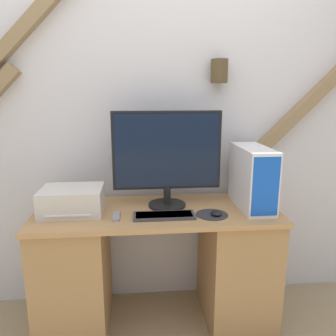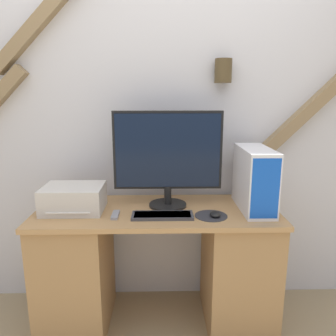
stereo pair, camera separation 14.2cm
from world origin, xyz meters
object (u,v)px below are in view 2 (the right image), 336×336
object	(u,v)px
monitor	(168,155)
printer	(74,198)
keyboard	(162,215)
remote_control	(115,215)
computer_tower	(255,179)
mouse	(215,214)

from	to	relation	value
monitor	printer	size ratio (longest dim) A/B	1.87
monitor	printer	bearing A→B (deg)	-172.96
keyboard	remote_control	bearing A→B (deg)	176.05
monitor	computer_tower	size ratio (longest dim) A/B	1.54
keyboard	mouse	bearing A→B (deg)	-1.54
mouse	remote_control	world-z (taller)	mouse
keyboard	printer	bearing A→B (deg)	167.22
keyboard	mouse	size ratio (longest dim) A/B	4.25
keyboard	mouse	distance (m)	0.31
monitor	keyboard	bearing A→B (deg)	-100.21
mouse	printer	xyz separation A→B (m)	(-0.86, 0.13, 0.06)
mouse	printer	bearing A→B (deg)	171.21
monitor	computer_tower	distance (m)	0.56
monitor	remote_control	bearing A→B (deg)	-150.65
keyboard	remote_control	world-z (taller)	keyboard
mouse	remote_control	xyz separation A→B (m)	(-0.59, 0.03, -0.01)
computer_tower	monitor	bearing A→B (deg)	173.14
printer	remote_control	world-z (taller)	printer
remote_control	mouse	bearing A→B (deg)	-2.68
monitor	remote_control	size ratio (longest dim) A/B	5.14
computer_tower	printer	bearing A→B (deg)	-179.62
printer	keyboard	bearing A→B (deg)	-12.78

